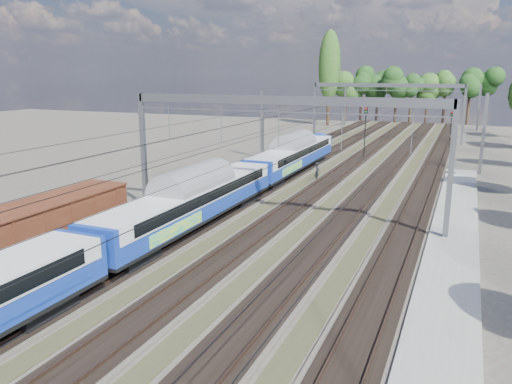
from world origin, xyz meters
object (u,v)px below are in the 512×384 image
at_px(worker, 317,172).
at_px(signal_near, 365,126).
at_px(signal_far, 451,125).
at_px(freight_boxcar, 28,233).
at_px(emu_train, 190,195).

xyz_separation_m(worker, signal_near, (1.76, 14.91, 3.17)).
bearing_deg(signal_far, freight_boxcar, -90.22).
xyz_separation_m(freight_boxcar, signal_near, (9.49, 43.77, 1.94)).
bearing_deg(worker, emu_train, 162.83).
height_order(emu_train, worker, emu_train).
bearing_deg(signal_near, emu_train, -104.61).
bearing_deg(worker, freight_boxcar, 157.29).
xyz_separation_m(worker, signal_far, (11.18, 30.97, 2.28)).
relative_size(freight_boxcar, signal_far, 2.70).
distance_m(freight_boxcar, signal_near, 44.83).
xyz_separation_m(emu_train, signal_far, (14.41, 50.34, 0.65)).
height_order(freight_boxcar, signal_far, signal_far).
xyz_separation_m(freight_boxcar, worker, (7.72, 28.86, -1.23)).
distance_m(worker, signal_near, 15.35).
bearing_deg(worker, signal_far, -27.58).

